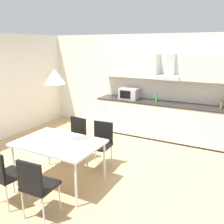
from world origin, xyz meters
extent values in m
cube|color=tan|center=(0.00, 0.00, -0.01)|extent=(8.11, 7.61, 0.02)
cube|color=silver|center=(0.00, 2.59, 1.26)|extent=(6.49, 0.10, 2.53)
cube|color=#333333|center=(0.79, 2.23, 0.03)|extent=(3.37, 0.56, 0.05)
cube|color=silver|center=(0.79, 2.23, 0.46)|extent=(3.51, 0.61, 0.83)
cube|color=#282321|center=(0.79, 2.23, 0.89)|extent=(3.53, 0.63, 0.03)
cube|color=silver|center=(-0.71, 1.92, 0.67)|extent=(0.01, 0.01, 0.14)
cube|color=silver|center=(-0.21, 1.92, 0.67)|extent=(0.01, 0.01, 0.14)
cube|color=silver|center=(0.29, 1.92, 0.67)|extent=(0.01, 0.01, 0.14)
cube|color=silver|center=(0.79, 1.92, 0.67)|extent=(0.01, 0.01, 0.14)
cube|color=silver|center=(0.79, 2.52, 1.16)|extent=(3.51, 0.02, 0.50)
cube|color=silver|center=(-0.23, 2.37, 1.76)|extent=(1.47, 0.34, 0.60)
cube|color=silver|center=(1.81, 2.37, 1.76)|extent=(1.47, 0.34, 0.60)
cube|color=#B7BABF|center=(0.79, 2.35, 1.51)|extent=(0.57, 0.40, 0.10)
cube|color=#B7BABF|center=(0.79, 2.46, 1.78)|extent=(0.20, 0.16, 0.55)
cube|color=#ADADB2|center=(-0.18, 2.23, 1.05)|extent=(0.48, 0.34, 0.28)
cube|color=black|center=(-0.22, 2.06, 1.05)|extent=(0.29, 0.01, 0.20)
cylinder|color=green|center=(0.54, 2.24, 0.99)|extent=(0.06, 0.06, 0.17)
cylinder|color=black|center=(0.54, 2.24, 1.10)|extent=(0.02, 0.02, 0.04)
cylinder|color=brown|center=(2.01, 2.26, 0.98)|extent=(0.06, 0.06, 0.15)
cylinder|color=black|center=(2.01, 2.26, 1.07)|extent=(0.02, 0.02, 0.03)
cube|color=white|center=(-0.14, -0.63, 0.73)|extent=(1.36, 0.93, 0.04)
cylinder|color=silver|center=(-0.76, -1.04, 0.35)|extent=(0.04, 0.04, 0.71)
cylinder|color=silver|center=(0.48, -1.04, 0.35)|extent=(0.04, 0.04, 0.71)
cylinder|color=silver|center=(-0.76, -0.23, 0.35)|extent=(0.04, 0.04, 0.71)
cylinder|color=silver|center=(0.48, -0.23, 0.35)|extent=(0.04, 0.04, 0.71)
cube|color=black|center=(0.16, 0.13, 0.45)|extent=(0.43, 0.43, 0.04)
cube|color=black|center=(0.15, 0.31, 0.67)|extent=(0.38, 0.07, 0.40)
cylinder|color=silver|center=(0.35, -0.02, 0.21)|extent=(0.02, 0.02, 0.43)
cylinder|color=silver|center=(0.01, -0.05, 0.21)|extent=(0.02, 0.02, 0.43)
cylinder|color=silver|center=(0.32, 0.32, 0.21)|extent=(0.02, 0.02, 0.43)
cylinder|color=silver|center=(-0.02, 0.29, 0.21)|extent=(0.02, 0.02, 0.43)
cube|color=black|center=(0.16, -1.40, 0.45)|extent=(0.42, 0.42, 0.04)
cube|color=black|center=(0.17, -1.58, 0.67)|extent=(0.38, 0.06, 0.40)
cylinder|color=silver|center=(-0.02, -1.24, 0.21)|extent=(0.02, 0.02, 0.43)
cylinder|color=silver|center=(0.32, -1.22, 0.21)|extent=(0.02, 0.02, 0.43)
cylinder|color=silver|center=(0.00, -1.58, 0.21)|extent=(0.02, 0.02, 0.43)
cylinder|color=silver|center=(0.34, -1.56, 0.21)|extent=(0.02, 0.02, 0.43)
cube|color=black|center=(-0.45, 0.13, 0.45)|extent=(0.44, 0.44, 0.04)
cube|color=black|center=(-0.43, 0.31, 0.67)|extent=(0.38, 0.08, 0.40)
cylinder|color=silver|center=(-0.30, -0.05, 0.21)|extent=(0.02, 0.02, 0.43)
cylinder|color=silver|center=(-0.63, -0.02, 0.21)|extent=(0.02, 0.02, 0.43)
cylinder|color=silver|center=(-0.26, 0.29, 0.21)|extent=(0.02, 0.02, 0.43)
cylinder|color=silver|center=(-0.60, 0.32, 0.21)|extent=(0.02, 0.02, 0.43)
cube|color=black|center=(-0.45, -1.40, 0.45)|extent=(0.44, 0.44, 0.04)
cylinder|color=silver|center=(-0.60, -1.21, 0.21)|extent=(0.02, 0.02, 0.43)
cylinder|color=silver|center=(-0.26, -1.24, 0.21)|extent=(0.02, 0.02, 0.43)
cylinder|color=silver|center=(-0.29, -1.58, 0.21)|extent=(0.02, 0.02, 0.43)
cone|color=silver|center=(-0.14, -0.63, 1.80)|extent=(0.32, 0.32, 0.22)
camera|label=1|loc=(2.39, -3.55, 2.26)|focal=40.00mm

